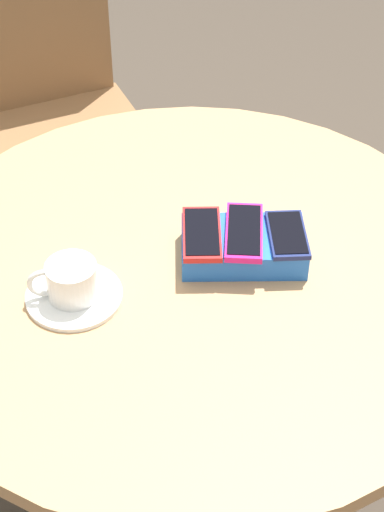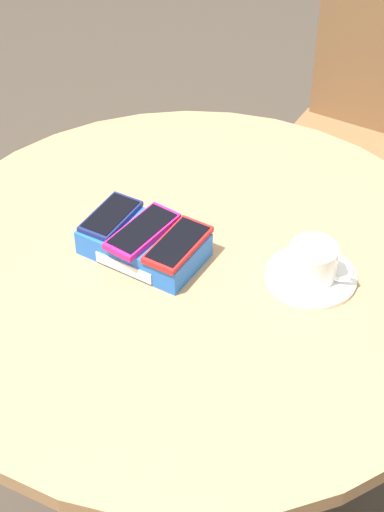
{
  "view_description": "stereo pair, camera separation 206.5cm",
  "coord_description": "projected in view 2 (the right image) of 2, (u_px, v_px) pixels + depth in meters",
  "views": [
    {
      "loc": [
        -0.2,
        1.04,
        1.68
      ],
      "look_at": [
        0.0,
        0.0,
        0.74
      ],
      "focal_mm": 60.0,
      "sensor_mm": 36.0,
      "label": 1
    },
    {
      "loc": [
        0.75,
        -0.79,
        1.71
      ],
      "look_at": [
        0.0,
        0.0,
        0.74
      ],
      "focal_mm": 60.0,
      "sensor_mm": 36.0,
      "label": 2
    }
  ],
  "objects": [
    {
      "name": "ground_plane",
      "position": [
        192.0,
        498.0,
        1.95
      ],
      "size": [
        8.0,
        8.0,
        0.0
      ],
      "primitive_type": "plane",
      "color": "#42382D"
    },
    {
      "name": "round_table",
      "position": [
        192.0,
        306.0,
        1.54
      ],
      "size": [
        0.99,
        0.99,
        0.72
      ],
      "color": "#2D2D2D",
      "rests_on": "ground_plane"
    },
    {
      "name": "phone_box",
      "position": [
        144.0,
        244.0,
        1.48
      ],
      "size": [
        0.23,
        0.16,
        0.05
      ],
      "color": "blue",
      "rests_on": "round_table"
    },
    {
      "name": "phone_navy",
      "position": [
        111.0,
        216.0,
        1.49
      ],
      "size": [
        0.09,
        0.13,
        0.01
      ],
      "color": "navy",
      "rests_on": "phone_box"
    },
    {
      "name": "phone_magenta",
      "position": [
        143.0,
        231.0,
        1.46
      ],
      "size": [
        0.08,
        0.15,
        0.01
      ],
      "color": "#D11975",
      "rests_on": "phone_box"
    },
    {
      "name": "phone_red",
      "position": [
        178.0,
        244.0,
        1.43
      ],
      "size": [
        0.09,
        0.14,
        0.01
      ],
      "color": "red",
      "rests_on": "phone_box"
    },
    {
      "name": "saucer",
      "position": [
        311.0,
        277.0,
        1.45
      ],
      "size": [
        0.16,
        0.16,
        0.01
      ],
      "primitive_type": "cylinder",
      "color": "white",
      "rests_on": "round_table"
    },
    {
      "name": "coffee_cup",
      "position": [
        314.0,
        261.0,
        1.42
      ],
      "size": [
        0.11,
        0.08,
        0.06
      ],
      "color": "white",
      "rests_on": "saucer"
    },
    {
      "name": "chair_near_window",
      "position": [
        360.0,
        143.0,
        2.2
      ],
      "size": [
        0.49,
        0.49,
        0.91
      ],
      "color": "brown",
      "rests_on": "ground_plane"
    }
  ]
}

